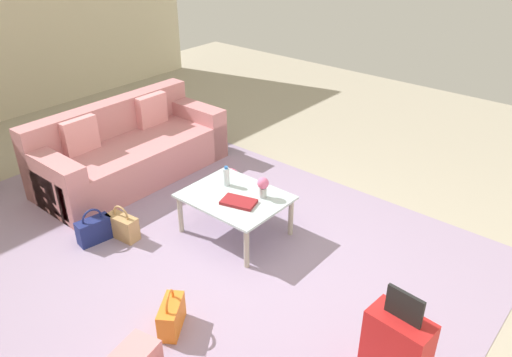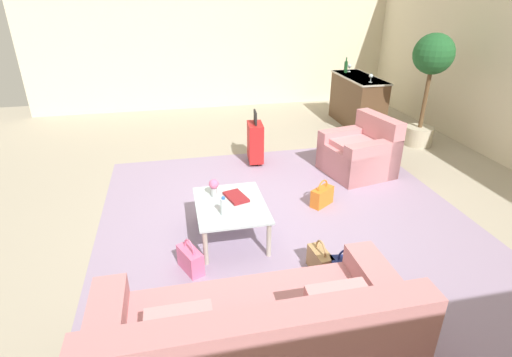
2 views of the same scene
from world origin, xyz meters
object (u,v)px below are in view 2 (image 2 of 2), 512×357
Objects in this scene: couch at (257,346)px; wine_bottle_green at (346,67)px; handbag_tan at (320,261)px; handbag_orange at (322,196)px; armchair at (361,154)px; potted_ficus at (430,72)px; suitcase_red at (255,142)px; handbag_navy at (347,268)px; wine_glass_left_of_centre at (371,76)px; handbag_pink at (190,259)px; coffee_table at (231,208)px; flower_vase at (214,186)px; wine_glass_leftmost at (350,66)px; water_bottle at (224,206)px; coffee_table_book at (236,197)px; bar_console at (357,100)px.

couch is 7.37× the size of wine_bottle_green.
handbag_tan is 1.00× the size of handbag_orange.
potted_ficus reaches higher than armchair.
suitcase_red is (1.94, -2.29, -0.72)m from wine_bottle_green.
handbag_tan and handbag_navy have the same top height.
couch is 5.79m from wine_glass_left_of_centre.
wine_glass_left_of_centre is 2.66m from suitcase_red.
handbag_orange is (-0.97, 1.73, 0.00)m from handbag_pink.
coffee_table is 0.50× the size of potted_ficus.
potted_ficus reaches higher than wine_bottle_green.
flower_vase is 0.11× the size of potted_ficus.
wine_glass_leftmost is 0.08× the size of potted_ficus.
suitcase_red is (2.01, -2.40, -0.71)m from wine_glass_leftmost.
handbag_tan is at bearing -33.99° from armchair.
wine_glass_leftmost is at bearing 177.95° from wine_glass_left_of_centre.
wine_bottle_green is at bearing 153.33° from handbag_orange.
coffee_table is 4.99m from wine_bottle_green.
couch is at bearing 0.00° from water_bottle.
coffee_table_book is 1.17m from handbag_tan.
suitcase_red is (0.99, -2.36, -0.71)m from wine_glass_left_of_centre.
flower_vase is 1.66m from handbag_navy.
wine_glass_leftmost is 0.13m from wine_bottle_green.
wine_glass_leftmost is at bearing 121.43° from wine_bottle_green.
wine_bottle_green is (-3.82, 2.91, 0.64)m from coffee_table_book.
bar_console is (-3.38, 3.02, 0.06)m from coffee_table_book.
flower_vase is 1.98m from suitcase_red.
handbag_tan is at bearing 1.12° from suitcase_red.
handbag_pink is at bearing -59.14° from coffee_table_book.
bar_console is at bearing 154.31° from handbag_navy.
flower_vase is at bearing -137.86° from handbag_tan.
handbag_navy is at bearing -28.10° from wine_glass_left_of_centre.
potted_ficus is (-0.89, 1.53, 0.97)m from armchair.
handbag_orange is (2.51, -1.81, -0.94)m from wine_glass_left_of_centre.
wine_bottle_green is 0.84× the size of handbag_orange.
coffee_table_book is (-0.32, 0.18, -0.08)m from water_bottle.
handbag_navy is (2.94, 0.26, -0.23)m from suitcase_red.
handbag_navy is at bearing -28.08° from armchair.
wine_bottle_green reaches higher than wine_glass_leftmost.
armchair reaches higher than coffee_table_book.
flower_vase is at bearing -62.78° from potted_ficus.
coffee_table_book is 0.89m from handbag_pink.
handbag_orange is at bearing 90.63° from coffee_table_book.
wine_glass_left_of_centre is (1.01, -0.04, 0.00)m from wine_glass_leftmost.
coffee_table is 1.11m from handbag_tan.
coffee_table_book is 1.04× the size of wine_bottle_green.
handbag_navy is (1.16, 1.11, -0.42)m from flower_vase.
wine_glass_leftmost is at bearing 153.89° from handbag_tan.
coffee_table_book is at bearing -41.78° from bar_console.
wine_glass_leftmost is (-4.21, 3.20, 0.55)m from water_bottle.
wine_glass_leftmost is at bearing 152.32° from handbag_orange.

